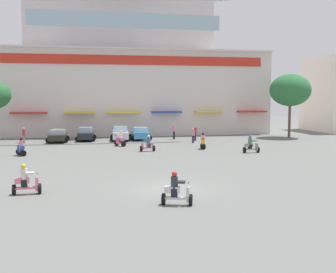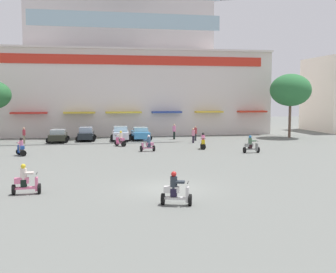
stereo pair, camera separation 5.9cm
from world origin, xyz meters
TOP-DOWN VIEW (x-y plane):
  - ground_plane at (0.00, 13.00)m, footprint 128.00×128.00m
  - colonial_building at (0.00, 37.09)m, footprint 38.64×19.43m
  - plaza_tree_1 at (19.58, 25.11)m, footprint 4.86×4.90m
  - parked_car_0 at (-7.54, 25.03)m, footprint 2.37×4.00m
  - parked_car_1 at (-4.54, 25.89)m, footprint 2.33×3.91m
  - parked_car_2 at (-0.72, 25.45)m, footprint 2.48×4.37m
  - parked_car_3 at (1.54, 25.65)m, footprint 2.40×3.84m
  - scooter_rider_0 at (-9.77, 14.58)m, footprint 1.02×1.41m
  - scooter_rider_1 at (9.77, 12.78)m, footprint 1.40×0.53m
  - scooter_rider_2 at (6.36, 16.22)m, footprint 0.83×1.41m
  - scooter_rider_5 at (-7.28, -0.03)m, footprint 1.39×0.57m
  - scooter_rider_7 at (1.00, 15.40)m, footprint 1.36×0.66m
  - scooter_rider_8 at (-1.15, 19.89)m, footprint 1.12×1.50m
  - scooter_rider_9 at (-0.30, -3.49)m, footprint 1.47×0.92m
  - pedestrian_0 at (5.47, 25.57)m, footprint 0.50×0.50m
  - pedestrian_1 at (7.49, 23.56)m, footprint 0.49×0.49m
  - pedestrian_2 at (6.71, 21.43)m, footprint 0.38×0.38m
  - pedestrian_3 at (-10.92, 24.06)m, footprint 0.40×0.40m

SIDE VIEW (x-z plane):
  - ground_plane at x=0.00m, z-range 0.00..0.00m
  - scooter_rider_7 at x=1.00m, z-range -0.14..1.35m
  - scooter_rider_1 at x=9.77m, z-range -0.14..1.40m
  - scooter_rider_0 at x=-9.77m, z-range -0.13..1.40m
  - scooter_rider_9 at x=-0.30m, z-range -0.13..1.41m
  - scooter_rider_5 at x=-7.28m, z-range -0.14..1.41m
  - scooter_rider_8 at x=-1.15m, z-range -0.14..1.41m
  - scooter_rider_2 at x=6.36m, z-range -0.13..1.41m
  - parked_car_0 at x=-7.54m, z-range 0.02..1.38m
  - parked_car_3 at x=1.54m, z-range 0.02..1.46m
  - parked_car_1 at x=-4.54m, z-range 0.00..1.52m
  - parked_car_2 at x=-0.72m, z-range 0.00..1.57m
  - pedestrian_2 at x=6.71m, z-range 0.12..1.73m
  - pedestrian_1 at x=7.49m, z-range 0.11..1.75m
  - pedestrian_3 at x=-10.92m, z-range 0.15..1.86m
  - pedestrian_0 at x=5.47m, z-range 0.12..1.90m
  - plaza_tree_1 at x=19.58m, z-range 1.88..9.52m
  - colonial_building at x=0.00m, z-range -1.54..20.31m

